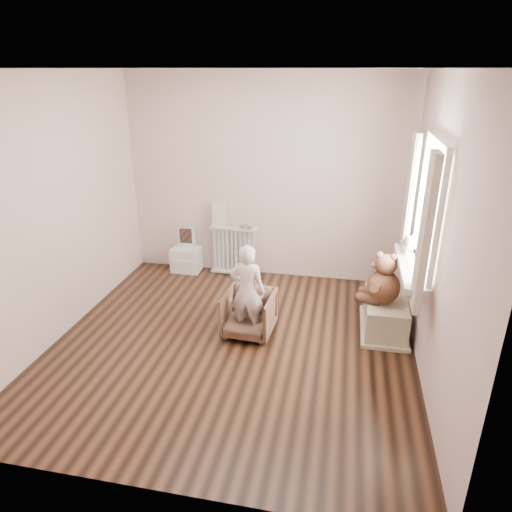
% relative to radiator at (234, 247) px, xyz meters
% --- Properties ---
extents(floor, '(3.60, 3.60, 0.01)m').
position_rel_radiator_xyz_m(floor, '(0.41, -1.68, -0.39)').
color(floor, black).
rests_on(floor, ground).
extents(ceiling, '(3.60, 3.60, 0.01)m').
position_rel_radiator_xyz_m(ceiling, '(0.41, -1.68, 2.21)').
color(ceiling, white).
rests_on(ceiling, ground).
extents(back_wall, '(3.60, 0.02, 2.60)m').
position_rel_radiator_xyz_m(back_wall, '(0.41, 0.12, 0.91)').
color(back_wall, beige).
rests_on(back_wall, ground).
extents(front_wall, '(3.60, 0.02, 2.60)m').
position_rel_radiator_xyz_m(front_wall, '(0.41, -3.48, 0.91)').
color(front_wall, beige).
rests_on(front_wall, ground).
extents(left_wall, '(0.02, 3.60, 2.60)m').
position_rel_radiator_xyz_m(left_wall, '(-1.39, -1.68, 0.91)').
color(left_wall, beige).
rests_on(left_wall, ground).
extents(right_wall, '(0.02, 3.60, 2.60)m').
position_rel_radiator_xyz_m(right_wall, '(2.21, -1.68, 0.91)').
color(right_wall, beige).
rests_on(right_wall, ground).
extents(window, '(0.03, 0.90, 1.10)m').
position_rel_radiator_xyz_m(window, '(2.17, -1.38, 1.06)').
color(window, white).
rests_on(window, right_wall).
extents(window_sill, '(0.22, 1.10, 0.06)m').
position_rel_radiator_xyz_m(window_sill, '(2.08, -1.38, 0.48)').
color(window_sill, silver).
rests_on(window_sill, right_wall).
extents(curtain_left, '(0.06, 0.26, 1.30)m').
position_rel_radiator_xyz_m(curtain_left, '(2.06, -1.95, 1.00)').
color(curtain_left, beige).
rests_on(curtain_left, right_wall).
extents(curtain_right, '(0.06, 0.26, 1.30)m').
position_rel_radiator_xyz_m(curtain_right, '(2.06, -0.81, 1.00)').
color(curtain_right, beige).
rests_on(curtain_right, right_wall).
extents(radiator, '(0.63, 0.12, 0.66)m').
position_rel_radiator_xyz_m(radiator, '(0.00, 0.00, 0.00)').
color(radiator, silver).
rests_on(radiator, floor).
extents(paper_doll, '(0.20, 0.02, 0.33)m').
position_rel_radiator_xyz_m(paper_doll, '(-0.19, 0.00, 0.44)').
color(paper_doll, beige).
rests_on(paper_doll, radiator).
extents(tin_a, '(0.09, 0.09, 0.06)m').
position_rel_radiator_xyz_m(tin_a, '(0.14, 0.00, 0.30)').
color(tin_a, '#A59E8C').
rests_on(tin_a, radiator).
extents(tin_b, '(0.09, 0.09, 0.05)m').
position_rel_radiator_xyz_m(tin_b, '(0.24, 0.00, 0.30)').
color(tin_b, '#A59E8C').
rests_on(tin_b, radiator).
extents(toy_vanity, '(0.39, 0.28, 0.61)m').
position_rel_radiator_xyz_m(toy_vanity, '(-0.67, -0.03, -0.11)').
color(toy_vanity, silver).
rests_on(toy_vanity, floor).
extents(armchair, '(0.54, 0.55, 0.47)m').
position_rel_radiator_xyz_m(armchair, '(0.52, -1.45, -0.15)').
color(armchair, brown).
rests_on(armchair, floor).
extents(child, '(0.38, 0.27, 1.00)m').
position_rel_radiator_xyz_m(child, '(0.52, -1.50, 0.13)').
color(child, silver).
rests_on(child, armchair).
extents(toy_bench, '(0.42, 0.79, 0.37)m').
position_rel_radiator_xyz_m(toy_bench, '(1.93, -1.08, -0.19)').
color(toy_bench, '#BCB48E').
rests_on(toy_bench, floor).
extents(teddy_bear, '(0.50, 0.43, 0.54)m').
position_rel_radiator_xyz_m(teddy_bear, '(1.87, -1.18, 0.28)').
color(teddy_bear, '#3E2215').
rests_on(teddy_bear, toy_bench).
extents(plush_cat, '(0.22, 0.27, 0.20)m').
position_rel_radiator_xyz_m(plush_cat, '(2.07, -1.06, 0.61)').
color(plush_cat, slate).
rests_on(plush_cat, window_sill).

